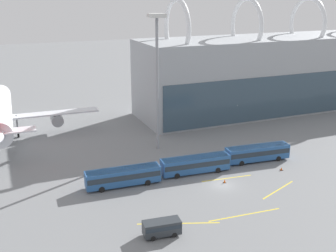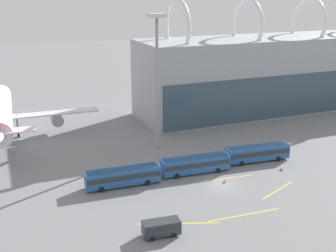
# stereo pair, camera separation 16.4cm
# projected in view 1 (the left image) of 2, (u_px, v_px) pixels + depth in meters

# --- Properties ---
(ground_plane) EXTENTS (440.00, 440.00, 0.00)m
(ground_plane) POSITION_uv_depth(u_px,v_px,m) (222.00, 184.00, 70.50)
(ground_plane) COLOR slate
(terminal_building) EXTENTS (113.16, 19.47, 29.62)m
(terminal_building) POSITION_uv_depth(u_px,v_px,m) (330.00, 67.00, 120.46)
(terminal_building) COLOR #9EA3A8
(terminal_building) RESTS_ON ground_plane
(airliner_at_gate_near) EXTENTS (42.36, 41.35, 14.86)m
(airliner_at_gate_near) POSITION_uv_depth(u_px,v_px,m) (0.00, 114.00, 91.24)
(airliner_at_gate_near) COLOR silver
(airliner_at_gate_near) RESTS_ON ground_plane
(airliner_at_gate_far) EXTENTS (36.30, 37.32, 15.14)m
(airliner_at_gate_far) POSITION_uv_depth(u_px,v_px,m) (202.00, 90.00, 115.57)
(airliner_at_gate_far) COLOR white
(airliner_at_gate_far) RESTS_ON ground_plane
(shuttle_bus_0) EXTENTS (12.58, 3.34, 3.01)m
(shuttle_bus_0) POSITION_uv_depth(u_px,v_px,m) (123.00, 176.00, 69.55)
(shuttle_bus_0) COLOR #285693
(shuttle_bus_0) RESTS_ON ground_plane
(shuttle_bus_1) EXTENTS (12.62, 3.56, 3.01)m
(shuttle_bus_1) POSITION_uv_depth(u_px,v_px,m) (195.00, 164.00, 74.47)
(shuttle_bus_1) COLOR #285693
(shuttle_bus_1) RESTS_ON ground_plane
(shuttle_bus_2) EXTENTS (12.65, 3.78, 3.01)m
(shuttle_bus_2) POSITION_uv_depth(u_px,v_px,m) (257.00, 152.00, 79.72)
(shuttle_bus_2) COLOR #285693
(shuttle_bus_2) RESTS_ON ground_plane
(service_van_foreground) EXTENTS (5.17, 2.52, 2.14)m
(service_van_foreground) POSITION_uv_depth(u_px,v_px,m) (162.00, 227.00, 55.46)
(service_van_foreground) COLOR #2D3338
(service_van_foreground) RESTS_ON ground_plane
(floodlight_mast) EXTENTS (2.97, 2.97, 26.92)m
(floodlight_mast) POSITION_uv_depth(u_px,v_px,m) (157.00, 57.00, 81.06)
(floodlight_mast) COLOR gray
(floodlight_mast) RESTS_ON ground_plane
(lane_stripe_0) EXTENTS (8.47, 3.73, 0.01)m
(lane_stripe_0) POSITION_uv_depth(u_px,v_px,m) (278.00, 190.00, 68.60)
(lane_stripe_0) COLOR yellow
(lane_stripe_0) RESTS_ON ground_plane
(lane_stripe_1) EXTENTS (10.91, 4.32, 0.01)m
(lane_stripe_1) POSITION_uv_depth(u_px,v_px,m) (178.00, 223.00, 58.70)
(lane_stripe_1) COLOR yellow
(lane_stripe_1) RESTS_ON ground_plane
(lane_stripe_2) EXTENTS (11.48, 0.99, 0.01)m
(lane_stripe_2) POSITION_uv_depth(u_px,v_px,m) (245.00, 215.00, 60.96)
(lane_stripe_2) COLOR yellow
(lane_stripe_2) RESTS_ON ground_plane
(lane_stripe_3) EXTENTS (9.23, 1.20, 0.01)m
(lane_stripe_3) POSITION_uv_depth(u_px,v_px,m) (227.00, 178.00, 72.80)
(lane_stripe_3) COLOR yellow
(lane_stripe_3) RESTS_ON ground_plane
(traffic_cone_0) EXTENTS (0.53, 0.53, 0.58)m
(traffic_cone_0) POSITION_uv_depth(u_px,v_px,m) (281.00, 169.00, 76.04)
(traffic_cone_0) COLOR black
(traffic_cone_0) RESTS_ON ground_plane
(traffic_cone_1) EXTENTS (0.47, 0.47, 0.69)m
(traffic_cone_1) POSITION_uv_depth(u_px,v_px,m) (225.00, 181.00, 71.07)
(traffic_cone_1) COLOR black
(traffic_cone_1) RESTS_ON ground_plane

